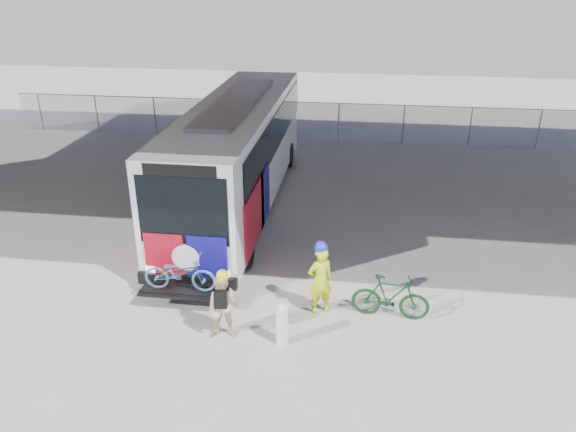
% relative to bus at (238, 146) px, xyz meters
% --- Properties ---
extents(ground, '(160.00, 160.00, 0.00)m').
position_rel_bus_xyz_m(ground, '(2.00, -3.91, -2.11)').
color(ground, '#9E9991').
rests_on(ground, ground).
extents(bus, '(2.67, 12.90, 3.69)m').
position_rel_bus_xyz_m(bus, '(0.00, 0.00, 0.00)').
color(bus, silver).
rests_on(bus, ground).
extents(overpass, '(40.00, 16.00, 7.95)m').
position_rel_bus_xyz_m(overpass, '(2.00, 0.09, 4.44)').
color(overpass, '#605E59').
rests_on(overpass, ground).
extents(chainlink_fence, '(30.00, 0.06, 30.00)m').
position_rel_bus_xyz_m(chainlink_fence, '(2.00, 8.09, -0.68)').
color(chainlink_fence, gray).
rests_on(chainlink_fence, ground).
extents(bollard, '(0.27, 0.27, 1.04)m').
position_rel_bus_xyz_m(bollard, '(2.65, -7.71, -1.55)').
color(bollard, white).
rests_on(bollard, ground).
extents(cyclist_hivis, '(0.76, 0.67, 1.91)m').
position_rel_bus_xyz_m(cyclist_hivis, '(3.36, -6.32, -1.19)').
color(cyclist_hivis, '#C6DB17').
rests_on(cyclist_hivis, ground).
extents(cyclist_tan, '(0.81, 0.65, 1.74)m').
position_rel_bus_xyz_m(cyclist_tan, '(1.35, -7.66, -1.28)').
color(cyclist_tan, '#D4B488').
rests_on(cyclist_tan, ground).
extents(bike_parked, '(1.87, 0.67, 1.10)m').
position_rel_bus_xyz_m(bike_parked, '(5.04, -6.32, -1.56)').
color(bike_parked, '#123A1A').
rests_on(bike_parked, ground).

